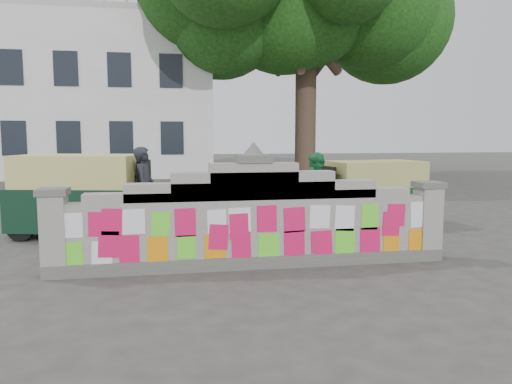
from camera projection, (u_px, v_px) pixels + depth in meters
ground at (254, 267)px, 8.05m from camera, size 100.00×100.00×0.00m
parapet_wall at (254, 221)px, 7.96m from camera, size 6.48×0.44×2.01m
building at (61, 101)px, 27.84m from camera, size 16.00×10.00×8.90m
shade_tree at (307, 3)px, 25.72m from camera, size 12.00×10.00×12.00m
cyclist_bike at (145, 217)px, 9.96m from camera, size 1.92×0.95×0.97m
cyclist_rider at (145, 201)px, 9.93m from camera, size 0.49×0.66×1.64m
pedestrian at (315, 193)px, 10.82m from camera, size 0.67×0.86×1.75m
rickshaw_left at (84, 194)px, 10.45m from camera, size 3.18×2.00×1.71m
rickshaw_right at (371, 192)px, 11.72m from camera, size 2.81×1.61×1.51m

